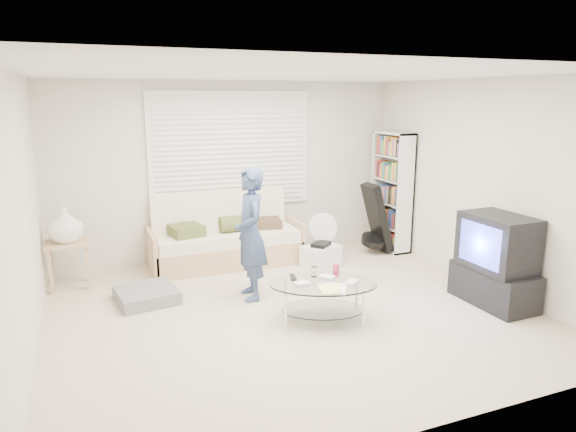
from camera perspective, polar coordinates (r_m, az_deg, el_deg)
name	(u,v)px	position (r m, az deg, el deg)	size (l,w,h in m)	color
ground	(290,311)	(5.68, 0.28, -10.52)	(5.00, 5.00, 0.00)	tan
room_shell	(274,157)	(5.69, -1.54, 6.57)	(5.02, 4.52, 2.51)	beige
window_blinds	(232,150)	(7.33, -6.30, 7.31)	(2.32, 0.08, 1.62)	silver
futon_sofa	(225,241)	(7.19, -6.97, -2.72)	(2.07, 0.83, 1.01)	tan
grey_floor_pillow	(147,295)	(6.14, -15.43, -8.44)	(0.64, 0.64, 0.14)	slate
side_table	(66,228)	(6.68, -23.48, -1.26)	(0.51, 0.41, 1.00)	tan
bookshelf	(391,192)	(7.89, 11.40, 2.68)	(0.28, 0.75, 1.77)	white
guitar_case	(376,223)	(7.70, 9.79, -0.75)	(0.43, 0.39, 1.03)	black
floor_fan	(322,233)	(7.23, 3.80, -1.90)	(0.43, 0.29, 0.71)	white
storage_bin	(321,256)	(7.06, 3.67, -4.42)	(0.56, 0.46, 0.34)	white
tv_unit	(496,262)	(6.16, 22.09, -4.71)	(0.53, 0.94, 1.02)	black
coffee_table	(323,290)	(5.35, 3.95, -8.19)	(1.30, 1.07, 0.54)	silver
standing_person	(250,234)	(5.82, -4.20, -2.01)	(0.56, 0.36, 1.52)	navy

